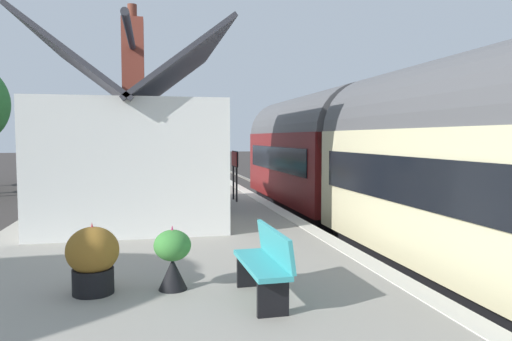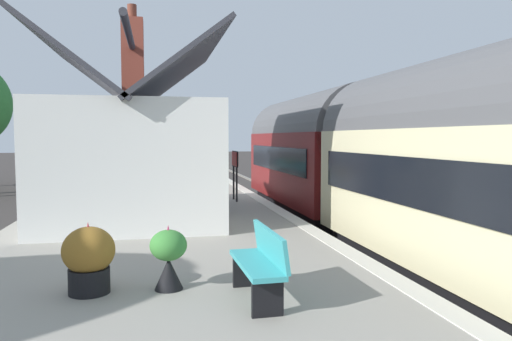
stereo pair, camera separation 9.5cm
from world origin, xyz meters
name	(u,v)px [view 2 (the right image)]	position (x,y,z in m)	size (l,w,h in m)	color
ground_plane	(283,217)	(0.00, 0.00, 0.00)	(160.00, 160.00, 0.00)	#383330
platform	(159,209)	(0.00, 4.37, 0.43)	(32.00, 6.74, 0.86)	gray
platform_edge_coping	(251,194)	(0.00, 1.18, 0.86)	(32.00, 0.36, 0.02)	beige
rail_near	(326,213)	(0.00, -1.62, 0.07)	(52.00, 0.08, 0.14)	gray
rail_far	(288,215)	(0.00, -0.18, 0.07)	(52.00, 0.08, 0.14)	gray
train	(363,162)	(-4.77, -0.90, 2.21)	(16.88, 2.73, 4.32)	black
station_building	(133,156)	(-4.28, 5.00, 2.40)	(5.89, 4.25, 5.45)	white
bench_near_building	(190,175)	(3.17, 3.08, 1.33)	(1.42, 0.50, 0.88)	teal
bench_platform_end	(261,262)	(-10.92, 3.21, 1.33)	(1.41, 0.47, 0.88)	teal
bench_by_lamp	(182,167)	(8.39, 3.15, 1.33)	(1.40, 0.44, 0.88)	teal
bench_mid_platform	(183,171)	(5.08, 3.29, 1.33)	(1.42, 0.50, 0.88)	teal
planter_bench_right	(89,257)	(-10.23, 5.31, 1.32)	(0.66, 0.66, 0.92)	black
planter_edge_near	(169,181)	(1.86, 3.98, 1.20)	(0.43, 0.43, 0.71)	black
planter_by_door	(145,174)	(5.05, 4.94, 1.25)	(0.48, 0.48, 0.73)	teal
planter_edge_far	(154,165)	(11.98, 4.57, 1.22)	(0.39, 0.39, 0.72)	teal
planter_under_sign	(167,172)	(5.02, 3.95, 1.31)	(0.50, 0.50, 0.82)	#9E5138
planter_corner_building	(169,256)	(-10.27, 4.31, 1.30)	(0.49, 0.49, 0.85)	black
station_sign_board	(235,163)	(-1.65, 2.01, 2.04)	(0.96, 0.06, 1.57)	black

